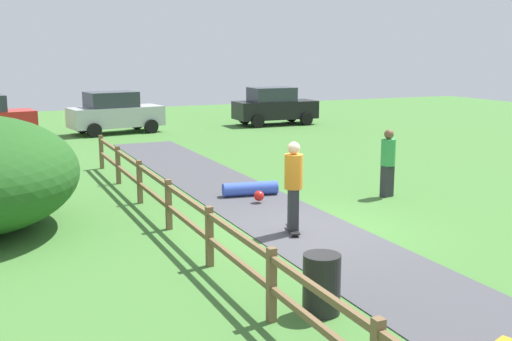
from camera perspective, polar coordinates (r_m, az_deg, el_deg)
The scene contains 9 objects.
ground_plane at distance 13.61m, azimuth 4.30°, elevation -5.45°, with size 60.00×60.00×0.00m, color #427533.
asphalt_path at distance 13.61m, azimuth 4.30°, elevation -5.41°, with size 2.40×28.00×0.02m, color #47474C.
wooden_fence at distance 12.44m, azimuth -6.27°, elevation -3.87°, with size 0.12×18.12×1.10m.
trash_bin at distance 9.42m, azimuth 5.96°, elevation -10.19°, with size 0.56×0.56×0.90m, color black.
skater_riding at distance 13.12m, azimuth 3.42°, elevation -1.06°, with size 0.48×0.82×1.94m.
skater_fallen at distance 16.59m, azimuth -0.46°, elevation -1.72°, with size 1.51×1.26×0.36m.
bystander_green at distance 16.82m, azimuth 11.87°, elevation 0.97°, with size 0.44×0.44×1.79m.
parked_car_black at distance 32.44m, azimuth 1.67°, elevation 5.86°, with size 4.24×2.08×1.92m.
parked_car_silver at distance 29.82m, azimuth -12.67°, elevation 5.15°, with size 4.40×2.47×1.92m.
Camera 1 is at (-6.25, -11.47, 3.84)m, focal length 44.14 mm.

